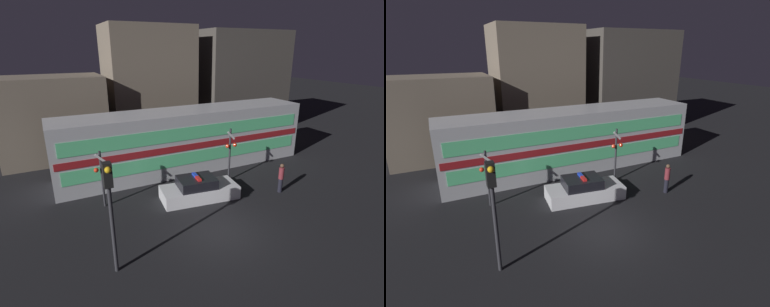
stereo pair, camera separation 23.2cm
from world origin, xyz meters
TOP-DOWN VIEW (x-y plane):
  - ground_plane at (0.00, 0.00)m, footprint 120.00×120.00m
  - train at (2.06, 7.74)m, footprint 17.36×3.22m
  - police_car at (0.67, 3.23)m, footprint 4.47×2.29m
  - pedestrian at (5.31, 1.77)m, footprint 0.30×0.30m
  - crossing_signal_near at (3.52, 4.46)m, footprint 0.79×0.32m
  - crossing_signal_far at (-4.24, 4.66)m, footprint 0.79×0.32m
  - traffic_light_corner at (-4.86, -0.54)m, footprint 0.30×0.46m
  - building_left at (-5.86, 14.14)m, footprint 7.37×4.56m
  - building_center at (2.14, 15.30)m, footprint 7.18×4.89m
  - building_right at (11.82, 16.19)m, footprint 8.87×6.57m

SIDE VIEW (x-z plane):
  - ground_plane at x=0.00m, z-range 0.00..0.00m
  - police_car at x=0.67m, z-range -0.18..1.22m
  - pedestrian at x=5.31m, z-range 0.02..1.79m
  - crossing_signal_far at x=-4.24m, z-range 0.27..3.39m
  - crossing_signal_near at x=3.52m, z-range 0.28..3.69m
  - train at x=2.06m, z-range 0.00..4.12m
  - traffic_light_corner at x=-4.86m, z-range 0.78..5.21m
  - building_left at x=-5.86m, z-range 0.00..6.13m
  - building_right at x=11.82m, z-range 0.00..9.65m
  - building_center at x=2.14m, z-range 0.00..9.85m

